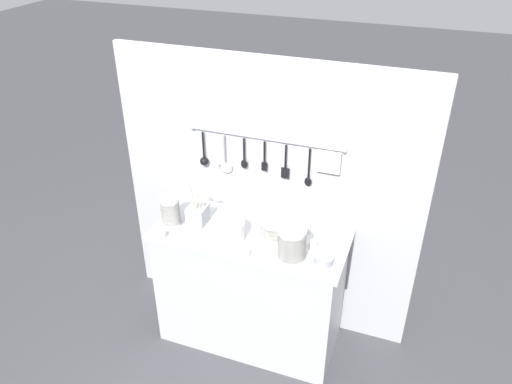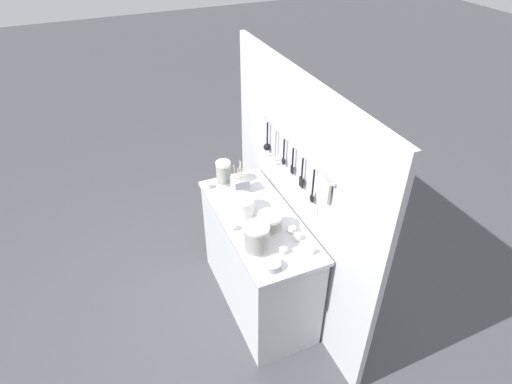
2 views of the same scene
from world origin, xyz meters
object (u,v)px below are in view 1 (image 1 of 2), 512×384
at_px(cup_edge_far, 313,244).
at_px(cup_front_right, 245,253).
at_px(bowl_stack_short_front, 171,212).
at_px(cup_back_right, 294,225).
at_px(cutlery_caddy, 198,214).
at_px(cup_front_left, 331,232).
at_px(steel_mixing_bowl, 324,260).
at_px(plate_stack, 228,230).
at_px(cup_by_caddy, 306,228).
at_px(cup_mid_row, 162,234).
at_px(bowl_stack_tall_left, 292,244).
at_px(bowl_stack_wide_centre, 275,228).

distance_m(cup_edge_far, cup_front_right, 0.41).
relative_size(bowl_stack_short_front, cup_back_right, 3.99).
relative_size(cutlery_caddy, cup_front_left, 5.14).
bearing_deg(cup_edge_far, cup_front_right, -147.29).
distance_m(bowl_stack_short_front, cup_front_left, 1.00).
distance_m(steel_mixing_bowl, cutlery_caddy, 0.85).
relative_size(plate_stack, cup_front_left, 3.92).
distance_m(cup_back_right, cup_edge_far, 0.22).
relative_size(plate_stack, cup_by_caddy, 3.92).
xyz_separation_m(steel_mixing_bowl, cup_mid_row, (-0.98, -0.10, -0.00)).
distance_m(cup_mid_row, cup_front_right, 0.54).
xyz_separation_m(cup_mid_row, cup_back_right, (0.73, 0.37, 0.00)).
distance_m(bowl_stack_short_front, cutlery_caddy, 0.17).
relative_size(bowl_stack_short_front, plate_stack, 1.02).
bearing_deg(cup_mid_row, bowl_stack_tall_left, 5.33).
height_order(cup_back_right, cup_front_right, same).
bearing_deg(plate_stack, cup_by_caddy, 29.26).
distance_m(cup_mid_row, cup_back_right, 0.81).
bearing_deg(bowl_stack_wide_centre, cup_front_left, 24.77).
bearing_deg(cup_edge_far, cup_front_left, 65.97).
xyz_separation_m(cup_front_left, cup_by_caddy, (-0.15, -0.02, 0.00)).
relative_size(cup_front_left, cup_back_right, 1.00).
bearing_deg(plate_stack, cup_mid_row, -161.72).
bearing_deg(cutlery_caddy, steel_mixing_bowl, -7.93).
bearing_deg(cup_by_caddy, cup_back_right, 178.73).
bearing_deg(bowl_stack_wide_centre, cup_front_right, -112.85).
height_order(plate_stack, steel_mixing_bowl, plate_stack).
xyz_separation_m(bowl_stack_short_front, cup_back_right, (0.73, 0.23, -0.08)).
bearing_deg(cutlery_caddy, bowl_stack_short_front, -150.67).
relative_size(cup_front_left, cup_edge_far, 1.00).
height_order(plate_stack, cup_by_caddy, plate_stack).
bearing_deg(steel_mixing_bowl, bowl_stack_short_front, 177.86).
distance_m(bowl_stack_tall_left, plate_stack, 0.42).
bearing_deg(cup_by_caddy, cutlery_caddy, -167.68).
bearing_deg(cup_front_right, cup_front_left, 42.56).
relative_size(steel_mixing_bowl, cup_by_caddy, 2.16).
bearing_deg(plate_stack, bowl_stack_wide_centre, 22.76).
distance_m(cup_front_left, cup_by_caddy, 0.15).
relative_size(bowl_stack_wide_centre, steel_mixing_bowl, 1.54).
height_order(bowl_stack_tall_left, bowl_stack_wide_centre, bowl_stack_tall_left).
bearing_deg(bowl_stack_short_front, cutlery_caddy, 29.33).
bearing_deg(bowl_stack_tall_left, cup_mid_row, -174.67).
xyz_separation_m(cutlery_caddy, cup_edge_far, (0.75, 0.00, -0.04)).
height_order(bowl_stack_short_front, steel_mixing_bowl, bowl_stack_short_front).
relative_size(bowl_stack_short_front, bowl_stack_tall_left, 0.99).
distance_m(bowl_stack_short_front, bowl_stack_wide_centre, 0.66).
height_order(cup_edge_far, cup_front_right, same).
distance_m(bowl_stack_short_front, plate_stack, 0.39).
xyz_separation_m(plate_stack, cup_mid_row, (-0.38, -0.13, -0.04)).
height_order(steel_mixing_bowl, cup_by_caddy, steel_mixing_bowl).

